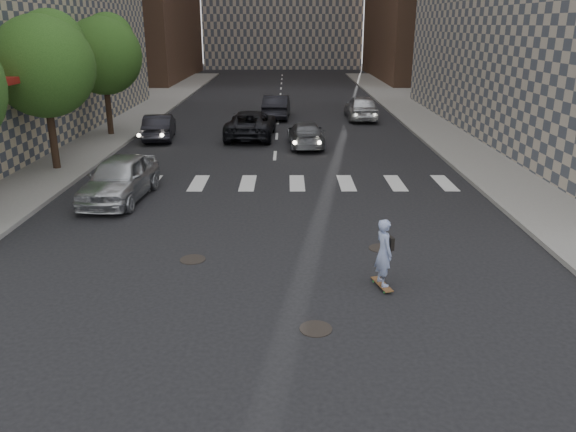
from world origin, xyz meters
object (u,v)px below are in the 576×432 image
Objects in this scene: skateboarder at (384,252)px; traffic_car_d at (361,107)px; tree_c at (104,52)px; silver_sedan at (120,178)px; traffic_car_a at (159,127)px; traffic_car_e at (277,106)px; traffic_car_b at (306,134)px; tree_b at (45,61)px; traffic_car_c at (251,124)px.

traffic_car_d is (2.65, 25.44, -0.11)m from skateboarder.
silver_sedan is at bearing -72.24° from tree_c.
traffic_car_a is at bearing -19.22° from tree_c.
traffic_car_e is at bearing -137.12° from traffic_car_a.
traffic_car_d reaches higher than traffic_car_b.
tree_b is 7.02m from silver_sedan.
traffic_car_d reaches higher than silver_sedan.
traffic_car_d reaches higher than traffic_car_e.
tree_b is 1.39× the size of silver_sedan.
traffic_car_a is at bearing 101.16° from skateboarder.
tree_b is 20.76m from traffic_car_d.
traffic_car_a is 0.97× the size of traffic_car_b.
traffic_car_e is (5.39, 18.81, -0.02)m from silver_sedan.
tree_c is at bearing 21.13° from traffic_car_d.
traffic_car_a is 9.85m from traffic_car_e.
traffic_car_b is at bearing 160.02° from traffic_car_a.
traffic_car_d is (11.07, 18.15, 0.01)m from silver_sedan.
traffic_car_a is 13.87m from traffic_car_d.
traffic_car_d is at bearing 62.96° from silver_sedan.
skateboarder is at bearing 99.36° from traffic_car_e.
traffic_car_e is (1.32, 6.99, 0.02)m from traffic_car_c.
traffic_car_b is 9.62m from traffic_car_d.
silver_sedan is 11.77m from traffic_car_b.
silver_sedan is 11.36m from traffic_car_a.
silver_sedan reaches higher than traffic_car_e.
traffic_car_d is at bearing -157.15° from traffic_car_a.
skateboarder is 25.58m from traffic_car_d.
silver_sedan reaches higher than traffic_car_c.
silver_sedan is at bearing 58.63° from traffic_car_d.
traffic_car_a is at bearing 52.26° from traffic_car_e.
traffic_car_c is (5.06, 0.50, 0.06)m from traffic_car_a.
tree_b is at bearing 21.41° from traffic_car_b.
skateboarder is 0.40× the size of traffic_car_b.
tree_b reaches higher than traffic_car_b.
traffic_car_c is at bearing 75.36° from silver_sedan.
traffic_car_c is (4.06, 11.82, -0.04)m from silver_sedan.
silver_sedan reaches higher than traffic_car_a.
traffic_car_e is at bearing 78.35° from silver_sedan.
traffic_car_d is 5.72m from traffic_car_e.
traffic_car_c is 1.14× the size of traffic_car_d.
skateboarder is 0.37× the size of traffic_car_d.
traffic_car_c is at bearing -41.97° from traffic_car_b.
tree_b reaches higher than silver_sedan.
traffic_car_e is (6.39, 7.49, 0.08)m from traffic_car_a.
tree_c is at bearing 37.39° from traffic_car_e.
silver_sedan is (3.95, -4.34, -3.84)m from tree_b.
traffic_car_a is 8.29m from traffic_car_b.
tree_c is 1.39× the size of silver_sedan.
traffic_car_b is (7.07, 9.40, -0.17)m from silver_sedan.
traffic_car_b is at bearing 24.65° from tree_b.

